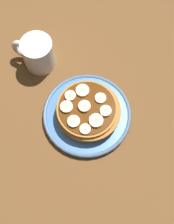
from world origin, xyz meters
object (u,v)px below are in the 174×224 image
object	(u,v)px
banana_slice_0	(85,106)
banana_slice_5	(70,96)
banana_slice_3	(66,107)
banana_slice_7	(82,91)
banana_slice_8	(106,111)
banana_slice_6	(85,129)
coffee_mug	(37,53)
banana_slice_1	(96,121)
banana_slice_4	(74,121)
plate	(87,115)
banana_slice_2	(100,98)
pancake_stack	(87,111)

from	to	relation	value
banana_slice_0	banana_slice_5	distance (cm)	4.35
banana_slice_3	banana_slice_7	distance (cm)	5.71
banana_slice_8	banana_slice_5	bearing A→B (deg)	-5.95
banana_slice_0	banana_slice_6	world-z (taller)	banana_slice_0
banana_slice_5	banana_slice_7	xyz separation A→B (cm)	(-2.32, -2.26, -0.00)
banana_slice_6	banana_slice_8	xyz separation A→B (cm)	(-3.10, -5.77, 0.14)
banana_slice_5	coffee_mug	distance (cm)	15.60
banana_slice_6	banana_slice_8	bearing A→B (deg)	-118.24
banana_slice_1	banana_slice_4	world-z (taller)	banana_slice_1
banana_slice_6	banana_slice_7	xyz separation A→B (cm)	(3.85, -8.99, 0.09)
plate	banana_slice_2	bearing A→B (deg)	-124.35
banana_slice_8	pancake_stack	bearing A→B (deg)	5.78
plate	banana_slice_5	world-z (taller)	banana_slice_5
banana_slice_8	coffee_mug	size ratio (longest dim) A/B	0.24
banana_slice_0	banana_slice_8	size ratio (longest dim) A/B	1.06
pancake_stack	banana_slice_6	world-z (taller)	banana_slice_6
banana_slice_0	coffee_mug	xyz separation A→B (cm)	(16.83, -10.31, -1.31)
coffee_mug	banana_slice_6	bearing A→B (deg)	140.17
banana_slice_1	banana_slice_5	world-z (taller)	banana_slice_1
banana_slice_7	banana_slice_4	bearing A→B (deg)	95.05
plate	banana_slice_5	bearing A→B (deg)	-17.37
banana_slice_0	banana_slice_4	world-z (taller)	same
banana_slice_3	coffee_mug	world-z (taller)	coffee_mug
banana_slice_5	coffee_mug	size ratio (longest dim) A/B	0.23
pancake_stack	coffee_mug	size ratio (longest dim) A/B	1.41
banana_slice_4	banana_slice_5	xyz separation A→B (cm)	(3.04, -5.88, -0.02)
plate	banana_slice_8	bearing A→B (deg)	-173.15
banana_slice_2	banana_slice_5	size ratio (longest dim) A/B	1.01
banana_slice_1	coffee_mug	distance (cm)	24.38
banana_slice_3	banana_slice_7	xyz separation A→B (cm)	(-2.15, -5.29, -0.02)
banana_slice_0	banana_slice_1	distance (cm)	4.62
banana_slice_5	coffee_mug	bearing A→B (deg)	-35.33
plate	banana_slice_0	size ratio (longest dim) A/B	7.61
banana_slice_3	plate	bearing A→B (deg)	-161.75
banana_slice_8	coffee_mug	xyz separation A→B (cm)	(21.95, -9.96, -1.30)
coffee_mug	banana_slice_8	bearing A→B (deg)	155.60
banana_slice_7	banana_slice_1	bearing A→B (deg)	131.80
pancake_stack	banana_slice_8	distance (cm)	5.15
banana_slice_0	banana_slice_2	xyz separation A→B (cm)	(-2.94, -3.15, -0.14)
banana_slice_4	banana_slice_8	world-z (taller)	same
plate	banana_slice_1	world-z (taller)	banana_slice_1
banana_slice_0	pancake_stack	bearing A→B (deg)	169.94
plate	pancake_stack	xyz separation A→B (cm)	(0.05, -0.08, 2.59)
pancake_stack	banana_slice_7	size ratio (longest dim) A/B	5.03
pancake_stack	banana_slice_5	xyz separation A→B (cm)	(4.75, -1.42, 2.39)
pancake_stack	banana_slice_7	world-z (taller)	banana_slice_7
banana_slice_1	banana_slice_5	bearing A→B (deg)	-26.79
banana_slice_2	banana_slice_7	bearing A→B (deg)	-5.11
banana_slice_2	banana_slice_7	xyz separation A→B (cm)	(4.76, -0.43, 0.08)
banana_slice_3	banana_slice_4	distance (cm)	4.05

